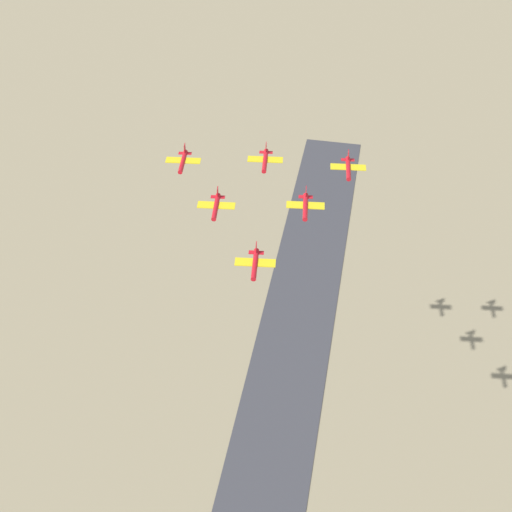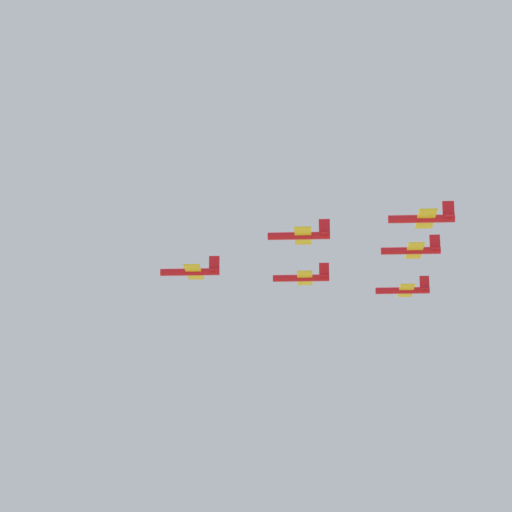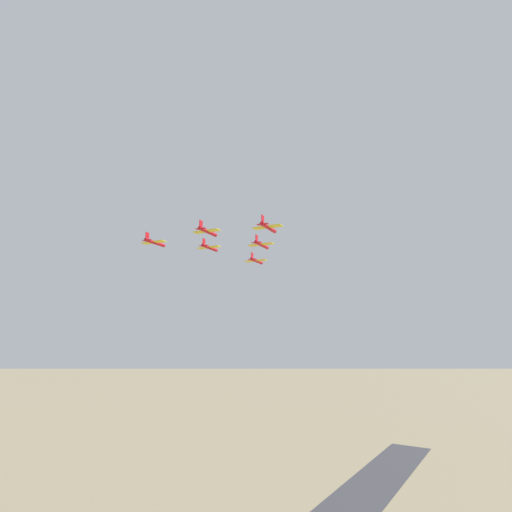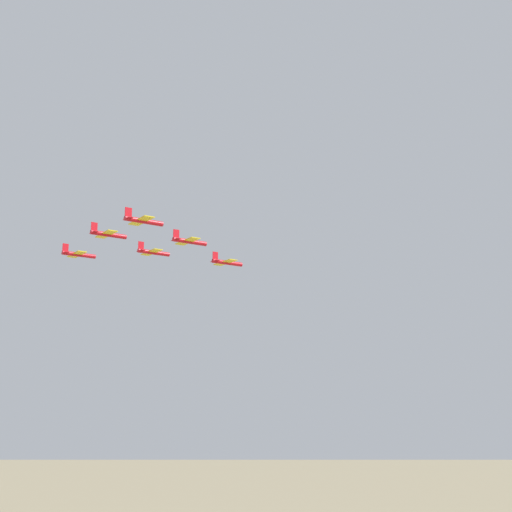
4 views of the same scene
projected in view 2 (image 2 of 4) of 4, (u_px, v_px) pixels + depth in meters
name	position (u px, v px, depth m)	size (l,w,h in m)	color
jet_0	(192.00, 272.00, 158.79)	(7.50, 7.70, 2.61)	red
jet_1	(301.00, 235.00, 150.49)	(7.50, 7.70, 2.61)	red
jet_2	(303.00, 278.00, 166.58)	(7.50, 7.70, 2.61)	red
jet_3	(424.00, 218.00, 141.40)	(7.50, 7.70, 2.61)	red
jet_4	(413.00, 250.00, 158.04)	(7.50, 7.70, 2.61)	red
jet_5	(405.00, 290.00, 174.09)	(7.50, 7.70, 2.61)	red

